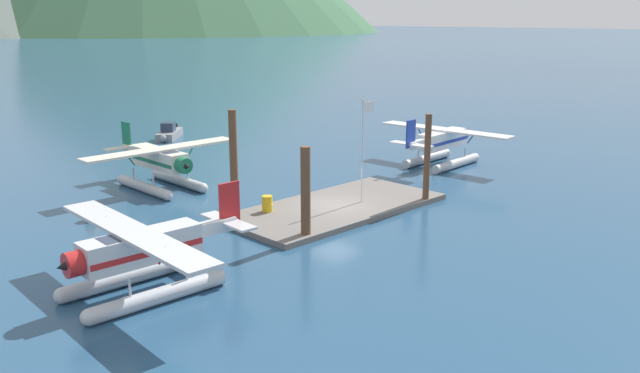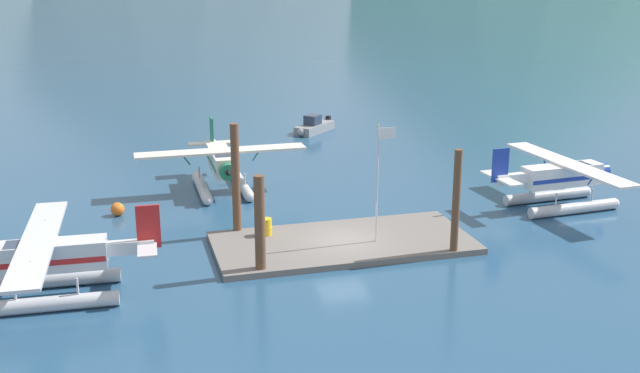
{
  "view_description": "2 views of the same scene",
  "coord_description": "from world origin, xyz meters",
  "px_view_note": "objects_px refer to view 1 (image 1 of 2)",
  "views": [
    {
      "loc": [
        -25.58,
        -24.81,
        10.64
      ],
      "look_at": [
        -1.18,
        0.04,
        1.59
      ],
      "focal_mm": 36.72,
      "sensor_mm": 36.0,
      "label": 1
    },
    {
      "loc": [
        -10.49,
        -33.92,
        13.53
      ],
      "look_at": [
        -0.38,
        2.94,
        2.29
      ],
      "focal_mm": 42.39,
      "sensor_mm": 36.0,
      "label": 2
    }
  ],
  "objects_px": {
    "mooring_buoy": "(91,214)",
    "seaplane_silver_port_aft": "(141,256)",
    "fuel_drum": "(267,204)",
    "boat_grey_open_north": "(169,133)",
    "flagpole": "(364,139)",
    "seaplane_white_stbd_fwd": "(442,144)",
    "seaplane_cream_bow_left": "(161,164)"
  },
  "relations": [
    {
      "from": "mooring_buoy",
      "to": "seaplane_silver_port_aft",
      "type": "relative_size",
      "value": 0.07
    },
    {
      "from": "fuel_drum",
      "to": "boat_grey_open_north",
      "type": "height_order",
      "value": "boat_grey_open_north"
    },
    {
      "from": "seaplane_silver_port_aft",
      "to": "boat_grey_open_north",
      "type": "height_order",
      "value": "seaplane_silver_port_aft"
    },
    {
      "from": "flagpole",
      "to": "seaplane_silver_port_aft",
      "type": "xyz_separation_m",
      "value": [
        -15.38,
        -2.16,
        -2.41
      ]
    },
    {
      "from": "mooring_buoy",
      "to": "seaplane_silver_port_aft",
      "type": "distance_m",
      "value": 11.06
    },
    {
      "from": "fuel_drum",
      "to": "mooring_buoy",
      "type": "xyz_separation_m",
      "value": [
        -7.26,
        6.11,
        -0.36
      ]
    },
    {
      "from": "seaplane_silver_port_aft",
      "to": "seaplane_white_stbd_fwd",
      "type": "bearing_deg",
      "value": 11.01
    },
    {
      "from": "seaplane_white_stbd_fwd",
      "to": "boat_grey_open_north",
      "type": "bearing_deg",
      "value": 109.96
    },
    {
      "from": "mooring_buoy",
      "to": "seaplane_cream_bow_left",
      "type": "relative_size",
      "value": 0.07
    },
    {
      "from": "fuel_drum",
      "to": "mooring_buoy",
      "type": "height_order",
      "value": "fuel_drum"
    },
    {
      "from": "seaplane_silver_port_aft",
      "to": "seaplane_white_stbd_fwd",
      "type": "relative_size",
      "value": 1.0
    },
    {
      "from": "mooring_buoy",
      "to": "boat_grey_open_north",
      "type": "xyz_separation_m",
      "value": [
        16.25,
        18.33,
        0.11
      ]
    },
    {
      "from": "seaplane_white_stbd_fwd",
      "to": "boat_grey_open_north",
      "type": "relative_size",
      "value": 2.57
    },
    {
      "from": "fuel_drum",
      "to": "seaplane_cream_bow_left",
      "type": "relative_size",
      "value": 0.08
    },
    {
      "from": "seaplane_white_stbd_fwd",
      "to": "seaplane_silver_port_aft",
      "type": "bearing_deg",
      "value": -168.99
    },
    {
      "from": "fuel_drum",
      "to": "boat_grey_open_north",
      "type": "xyz_separation_m",
      "value": [
        8.99,
        24.44,
        -0.25
      ]
    },
    {
      "from": "flagpole",
      "to": "seaplane_white_stbd_fwd",
      "type": "xyz_separation_m",
      "value": [
        12.32,
        3.23,
        -2.41
      ]
    },
    {
      "from": "mooring_buoy",
      "to": "seaplane_white_stbd_fwd",
      "type": "relative_size",
      "value": 0.07
    },
    {
      "from": "fuel_drum",
      "to": "seaplane_white_stbd_fwd",
      "type": "distance_m",
      "value": 17.59
    },
    {
      "from": "mooring_buoy",
      "to": "boat_grey_open_north",
      "type": "bearing_deg",
      "value": 48.44
    },
    {
      "from": "fuel_drum",
      "to": "seaplane_silver_port_aft",
      "type": "relative_size",
      "value": 0.08
    },
    {
      "from": "fuel_drum",
      "to": "mooring_buoy",
      "type": "relative_size",
      "value": 1.15
    },
    {
      "from": "fuel_drum",
      "to": "seaplane_silver_port_aft",
      "type": "height_order",
      "value": "seaplane_silver_port_aft"
    },
    {
      "from": "seaplane_cream_bow_left",
      "to": "seaplane_white_stbd_fwd",
      "type": "bearing_deg",
      "value": -24.75
    },
    {
      "from": "flagpole",
      "to": "boat_grey_open_north",
      "type": "height_order",
      "value": "flagpole"
    },
    {
      "from": "flagpole",
      "to": "seaplane_cream_bow_left",
      "type": "height_order",
      "value": "flagpole"
    },
    {
      "from": "fuel_drum",
      "to": "boat_grey_open_north",
      "type": "bearing_deg",
      "value": 69.8
    },
    {
      "from": "boat_grey_open_north",
      "to": "seaplane_cream_bow_left",
      "type": "bearing_deg",
      "value": -123.35
    },
    {
      "from": "seaplane_white_stbd_fwd",
      "to": "boat_grey_open_north",
      "type": "xyz_separation_m",
      "value": [
        -8.55,
        23.54,
        -1.09
      ]
    },
    {
      "from": "fuel_drum",
      "to": "mooring_buoy",
      "type": "distance_m",
      "value": 9.49
    },
    {
      "from": "seaplane_silver_port_aft",
      "to": "flagpole",
      "type": "bearing_deg",
      "value": 8.0
    },
    {
      "from": "boat_grey_open_north",
      "to": "fuel_drum",
      "type": "bearing_deg",
      "value": -110.2
    }
  ]
}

